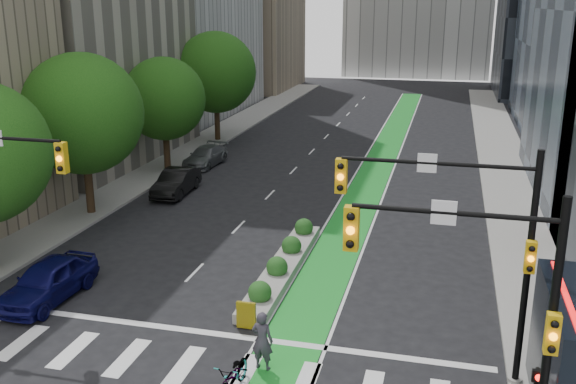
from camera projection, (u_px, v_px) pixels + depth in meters
The scene contains 16 objects.
ground at pixel (196, 350), 21.51m from camera, with size 160.00×160.00×0.00m, color black.
sidewalk_left at pixel (175, 158), 47.49m from camera, with size 3.60×90.00×0.15m, color gray.
sidewalk_right at pixel (509, 179), 41.94m from camera, with size 3.60×90.00×0.15m, color gray.
bike_lane_paint at pixel (382, 156), 48.68m from camera, with size 2.20×70.00×0.01m, color #1A9128.
tree_mid at pixel (82, 114), 33.66m from camera, with size 6.40×6.40×8.78m.
tree_midfar at pixel (164, 99), 43.13m from camera, with size 5.60×5.60×7.76m.
tree_far at pixel (216, 72), 52.21m from camera, with size 6.60×6.60×9.00m.
signal_right at pixel (476, 233), 18.53m from camera, with size 5.82×0.51×7.20m.
signal_far_right at pixel (495, 304), 14.29m from camera, with size 4.82×0.51×7.20m.
median_planter at pixel (283, 264), 27.66m from camera, with size 1.20×10.26×1.10m.
bicycle at pixel (234, 376), 19.01m from camera, with size 0.75×2.14×1.13m, color gray.
cyclist at pixel (262, 341), 20.17m from camera, with size 0.72×0.47×1.98m, color #35323C.
parked_car_left_near at pixel (48, 281), 24.93m from camera, with size 1.91×4.75×1.62m, color #0B0B43.
parked_car_left_mid at pixel (176, 182), 38.73m from camera, with size 1.61×4.62×1.52m, color black.
parked_car_left_far at pixel (205, 156), 45.56m from camera, with size 1.90×4.68×1.36m, color #585C5D.
pedestrian_far at pixel (554, 297), 23.00m from camera, with size 1.05×0.44×1.79m, color gray.
Camera 1 is at (7.68, -17.76, 11.23)m, focal length 40.00 mm.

